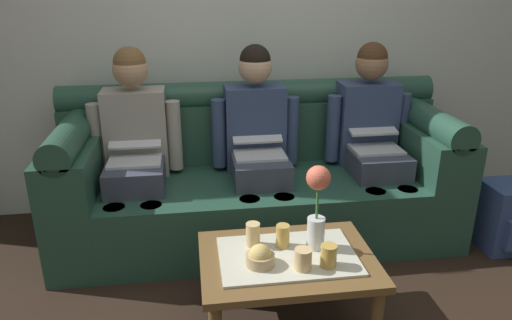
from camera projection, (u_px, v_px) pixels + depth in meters
The scene contains 13 objects.
back_wall_patterned at pixel (246, 1), 3.20m from camera, with size 6.00×0.12×2.90m, color silver.
couch at pixel (257, 180), 3.09m from camera, with size 2.48×0.88×0.96m.
person_left at pixel (135, 143), 2.88m from camera, with size 0.56×0.67×1.22m.
person_middle at pixel (257, 137), 2.98m from camera, with size 0.56×0.67×1.22m.
person_right at pixel (371, 132), 3.08m from camera, with size 0.56×0.67×1.22m.
coffee_table at pixel (287, 266), 2.20m from camera, with size 0.80×0.58×0.40m.
flower_vase at pixel (317, 203), 2.16m from camera, with size 0.11×0.11×0.41m.
snack_bowl at pixel (260, 257), 2.09m from camera, with size 0.13×0.13×0.10m.
cup_near_left at pixel (329, 256), 2.08m from camera, with size 0.07×0.07×0.10m, color gold.
cup_near_right at pixel (303, 259), 2.06m from camera, with size 0.08×0.08×0.10m, color #DBB77A.
cup_far_center at pixel (283, 236), 2.23m from camera, with size 0.06×0.06×0.11m, color gold.
cup_far_left at pixel (253, 234), 2.24m from camera, with size 0.07×0.07×0.11m, color #DBB77A.
backpack_right at pixel (509, 217), 2.94m from camera, with size 0.33×0.32×0.42m.
Camera 1 is at (-0.41, -1.65, 1.59)m, focal length 33.35 mm.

